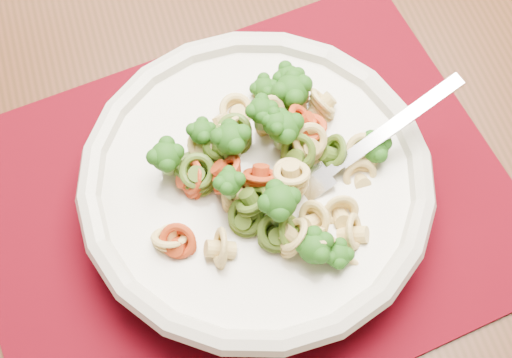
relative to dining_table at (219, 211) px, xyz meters
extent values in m
cube|color=#452B17|center=(0.02, 0.65, -0.63)|extent=(4.00, 4.00, 0.01)
cube|color=#492514|center=(0.00, 0.00, 0.07)|extent=(1.54, 1.12, 0.04)
cube|color=#53030B|center=(0.02, -0.04, 0.10)|extent=(0.51, 0.44, 0.00)
cylinder|color=beige|center=(0.03, -0.04, 0.10)|extent=(0.12, 0.12, 0.01)
cylinder|color=beige|center=(0.03, -0.04, 0.12)|extent=(0.26, 0.26, 0.03)
torus|color=beige|center=(0.03, -0.04, 0.14)|extent=(0.28, 0.28, 0.02)
camera|label=1|loc=(0.00, -0.28, 0.64)|focal=50.00mm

